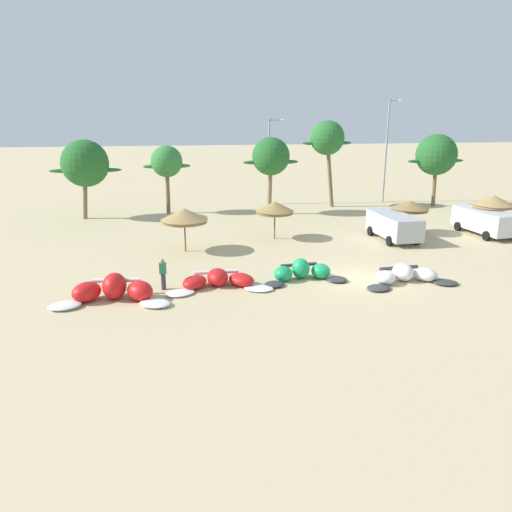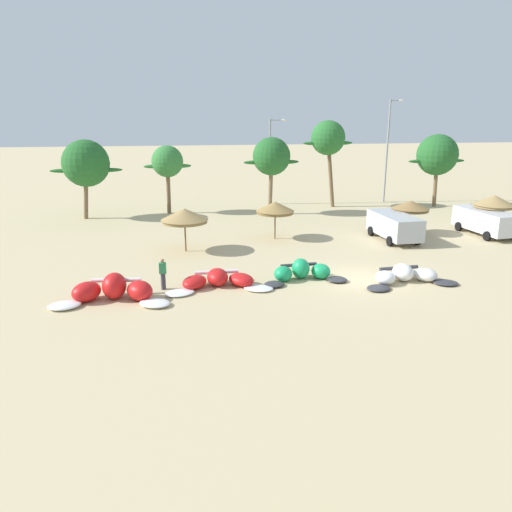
# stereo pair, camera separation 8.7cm
# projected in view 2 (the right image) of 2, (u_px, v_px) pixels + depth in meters

# --- Properties ---
(ground_plane) EXTENTS (260.00, 260.00, 0.00)m
(ground_plane) POSITION_uv_depth(u_px,v_px,m) (358.00, 279.00, 26.44)
(ground_plane) COLOR #C6B284
(kite_far_left) EXTENTS (5.85, 3.01, 1.25)m
(kite_far_left) POSITION_uv_depth(u_px,v_px,m) (113.00, 291.00, 23.26)
(kite_far_left) COLOR white
(kite_far_left) RESTS_ON ground
(kite_left) EXTENTS (5.75, 2.67, 0.86)m
(kite_left) POSITION_uv_depth(u_px,v_px,m) (218.00, 281.00, 25.16)
(kite_left) COLOR white
(kite_left) RESTS_ON ground
(kite_left_of_center) EXTENTS (4.80, 2.24, 1.10)m
(kite_left_of_center) POSITION_uv_depth(u_px,v_px,m) (302.00, 272.00, 26.24)
(kite_left_of_center) COLOR #333338
(kite_left_of_center) RESTS_ON ground
(kite_center) EXTENTS (5.37, 2.55, 0.92)m
(kite_center) POSITION_uv_depth(u_px,v_px,m) (405.00, 276.00, 25.85)
(kite_center) COLOR #333338
(kite_center) RESTS_ON ground
(beach_umbrella_near_van) EXTENTS (3.05, 3.05, 2.83)m
(beach_umbrella_near_van) POSITION_uv_depth(u_px,v_px,m) (184.00, 216.00, 31.25)
(beach_umbrella_near_van) COLOR brown
(beach_umbrella_near_van) RESTS_ON ground
(beach_umbrella_middle) EXTENTS (2.74, 2.74, 2.70)m
(beach_umbrella_middle) POSITION_uv_depth(u_px,v_px,m) (275.00, 208.00, 34.56)
(beach_umbrella_middle) COLOR brown
(beach_umbrella_middle) RESTS_ON ground
(beach_umbrella_near_palms) EXTENTS (2.77, 2.77, 2.51)m
(beach_umbrella_near_palms) POSITION_uv_depth(u_px,v_px,m) (411.00, 206.00, 36.06)
(beach_umbrella_near_palms) COLOR brown
(beach_umbrella_near_palms) RESTS_ON ground
(beach_umbrella_outermost) EXTENTS (2.99, 2.99, 2.80)m
(beach_umbrella_outermost) POSITION_uv_depth(u_px,v_px,m) (494.00, 201.00, 36.66)
(beach_umbrella_outermost) COLOR brown
(beach_umbrella_outermost) RESTS_ON ground
(parked_van) EXTENTS (2.57, 5.33, 1.84)m
(parked_van) POSITION_uv_depth(u_px,v_px,m) (485.00, 220.00, 36.15)
(parked_van) COLOR silver
(parked_van) RESTS_ON ground
(parked_car_second) EXTENTS (2.34, 5.04, 1.84)m
(parked_car_second) POSITION_uv_depth(u_px,v_px,m) (393.00, 225.00, 34.63)
(parked_car_second) COLOR #B2B7BC
(parked_car_second) RESTS_ON ground
(person_near_kites) EXTENTS (0.36, 0.24, 1.62)m
(person_near_kites) POSITION_uv_depth(u_px,v_px,m) (163.00, 274.00, 24.65)
(person_near_kites) COLOR #383842
(person_near_kites) RESTS_ON ground
(palm_leftmost) EXTENTS (5.91, 3.94, 6.68)m
(palm_leftmost) POSITION_uv_depth(u_px,v_px,m) (86.00, 164.00, 40.92)
(palm_leftmost) COLOR brown
(palm_leftmost) RESTS_ON ground
(palm_left) EXTENTS (4.19, 2.80, 6.05)m
(palm_left) POSITION_uv_depth(u_px,v_px,m) (167.00, 162.00, 43.26)
(palm_left) COLOR brown
(palm_left) RESTS_ON ground
(palm_left_of_gap) EXTENTS (4.97, 3.31, 6.78)m
(palm_left_of_gap) POSITION_uv_depth(u_px,v_px,m) (271.00, 157.00, 42.69)
(palm_left_of_gap) COLOR #7F6647
(palm_left_of_gap) RESTS_ON ground
(palm_center_left) EXTENTS (4.82, 3.22, 8.16)m
(palm_center_left) POSITION_uv_depth(u_px,v_px,m) (328.00, 139.00, 45.84)
(palm_center_left) COLOR brown
(palm_center_left) RESTS_ON ground
(palm_center_right) EXTENTS (5.80, 3.87, 6.90)m
(palm_center_right) POSITION_uv_depth(u_px,v_px,m) (437.00, 155.00, 46.52)
(palm_center_right) COLOR brown
(palm_center_right) RESTS_ON ground
(lamppost_west) EXTENTS (1.74, 0.24, 8.30)m
(lamppost_west) POSITION_uv_depth(u_px,v_px,m) (271.00, 157.00, 47.95)
(lamppost_west) COLOR gray
(lamppost_west) RESTS_ON ground
(lamppost_west_center) EXTENTS (1.48, 0.24, 10.13)m
(lamppost_west_center) POSITION_uv_depth(u_px,v_px,m) (388.00, 147.00, 48.85)
(lamppost_west_center) COLOR gray
(lamppost_west_center) RESTS_ON ground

